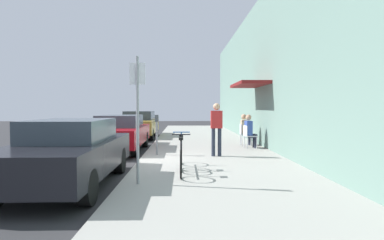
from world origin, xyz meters
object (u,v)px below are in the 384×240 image
cafe_chair_0 (248,135)px  seated_patron_0 (250,130)px  pedestrian_standing (216,125)px  parked_car_1 (120,133)px  parking_meter (157,132)px  parked_car_2 (139,124)px  street_sign (138,110)px  cafe_chair_1 (244,133)px  parked_car_0 (70,152)px  seated_patron_1 (245,128)px  bicycle_0 (181,159)px  bicycle_1 (181,154)px

cafe_chair_0 → seated_patron_0: 0.20m
seated_patron_0 → pedestrian_standing: pedestrian_standing is taller
parked_car_1 → parking_meter: parking_meter is taller
pedestrian_standing → seated_patron_0: bearing=53.4°
parked_car_2 → street_sign: size_ratio=1.69×
street_sign → cafe_chair_1: (3.44, 6.59, -1.02)m
parked_car_0 → pedestrian_standing: size_ratio=2.59×
parked_car_0 → seated_patron_1: (5.00, 6.26, 0.08)m
parked_car_1 → cafe_chair_0: 4.94m
parked_car_0 → cafe_chair_0: (4.94, 5.31, -0.12)m
parked_car_2 → bicycle_0: parked_car_2 is taller
parked_car_0 → parking_meter: size_ratio=3.33×
parked_car_0 → parked_car_1: parked_car_0 is taller
bicycle_1 → cafe_chair_0: size_ratio=1.97×
seated_patron_1 → pedestrian_standing: (-1.51, -2.97, 0.30)m
bicycle_0 → cafe_chair_0: size_ratio=1.97×
street_sign → seated_patron_0: street_sign is taller
seated_patron_1 → cafe_chair_0: bearing=-93.6°
parked_car_0 → parked_car_2: parked_car_2 is taller
seated_patron_1 → bicycle_0: bearing=-114.9°
parked_car_0 → cafe_chair_1: bearing=51.7°
parked_car_2 → parking_meter: size_ratio=3.33×
cafe_chair_1 → seated_patron_1: seated_patron_1 is taller
parked_car_2 → street_sign: bearing=-82.2°
bicycle_0 → cafe_chair_0: 5.36m
parked_car_2 → seated_patron_0: bearing=-47.0°
cafe_chair_1 → seated_patron_1: bearing=-2.3°
seated_patron_1 → pedestrian_standing: bearing=-116.9°
bicycle_1 → bicycle_0: bearing=-89.9°
parked_car_0 → parked_car_1: (0.00, 5.33, -0.01)m
pedestrian_standing → street_sign: bearing=-118.8°
bicycle_1 → cafe_chair_0: bicycle_1 is taller
parked_car_2 → bicycle_1: parked_car_2 is taller
cafe_chair_0 → seated_patron_1: 0.96m
street_sign → bicycle_0: (0.88, 0.94, -1.16)m
parked_car_1 → cafe_chair_1: parked_car_1 is taller
parked_car_2 → bicycle_0: (2.38, -10.07, -0.28)m
street_sign → parking_meter: bearing=89.3°
bicycle_1 → cafe_chair_0: bearing=56.9°
cafe_chair_0 → seated_patron_1: size_ratio=0.67×
parked_car_2 → parking_meter: parked_car_2 is taller
parked_car_1 → parking_meter: bearing=-47.2°
street_sign → bicycle_0: size_ratio=1.52×
parked_car_0 → bicycle_1: size_ratio=2.57×
street_sign → cafe_chair_0: street_sign is taller
parked_car_1 → parked_car_2: bearing=90.0°
pedestrian_standing → parked_car_0: bearing=-136.7°
bicycle_0 → seated_patron_0: seated_patron_0 is taller
bicycle_1 → seated_patron_0: (2.62, 3.95, 0.34)m
parking_meter → seated_patron_0: size_ratio=1.02×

